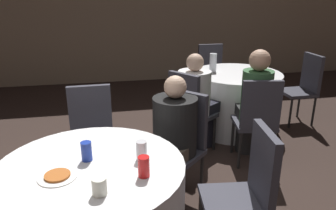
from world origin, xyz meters
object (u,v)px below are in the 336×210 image
(person_white_shirt, at_px, (198,102))
(pizza_plate_near, at_px, (57,176))
(person_black_shirt, at_px, (170,142))
(bottle_far, at_px, (213,62))
(chair_far_southwest, at_px, (188,107))
(chair_far_south, at_px, (257,116))
(chair_near_northeast, at_px, (181,137))
(chair_far_east, at_px, (305,83))
(soda_can_silver, at_px, (141,150))
(table_far, at_px, (235,101))
(chair_near_north, at_px, (92,129))
(chair_near_east, at_px, (249,185))
(person_green_jacket, at_px, (253,106))
(soda_can_red, at_px, (144,167))
(chair_far_north, at_px, (211,70))
(soda_can_blue, at_px, (87,151))

(person_white_shirt, distance_m, pizza_plate_near, 2.04)
(person_black_shirt, xyz_separation_m, bottle_far, (0.86, 1.55, 0.28))
(chair_far_southwest, height_order, person_black_shirt, person_black_shirt)
(person_black_shirt, bearing_deg, chair_far_south, -108.44)
(chair_near_northeast, xyz_separation_m, chair_far_east, (2.00, 1.32, 0.00))
(soda_can_silver, distance_m, bottle_far, 2.40)
(person_black_shirt, relative_size, soda_can_silver, 9.07)
(table_far, distance_m, soda_can_silver, 2.47)
(chair_near_north, distance_m, chair_near_east, 1.50)
(chair_near_east, distance_m, bottle_far, 2.30)
(soda_can_silver, height_order, bottle_far, bottle_far)
(chair_near_east, xyz_separation_m, person_black_shirt, (-0.38, 0.68, 0.02))
(chair_far_southwest, bearing_deg, soda_can_silver, -62.42)
(chair_far_south, relative_size, bottle_far, 4.10)
(chair_near_northeast, relative_size, person_white_shirt, 0.84)
(person_green_jacket, height_order, soda_can_silver, person_green_jacket)
(person_green_jacket, height_order, soda_can_red, person_green_jacket)
(table_far, height_order, person_green_jacket, person_green_jacket)
(chair_far_southwest, height_order, soda_can_red, chair_far_southwest)
(chair_far_east, bearing_deg, person_green_jacket, 125.10)
(person_black_shirt, xyz_separation_m, soda_can_silver, (-0.29, -0.55, 0.23))
(table_far, distance_m, person_black_shirt, 1.82)
(chair_near_northeast, bearing_deg, chair_near_east, 155.18)
(table_far, relative_size, bottle_far, 4.91)
(chair_far_north, relative_size, pizza_plate_near, 4.23)
(pizza_plate_near, distance_m, soda_can_red, 0.49)
(chair_near_east, xyz_separation_m, person_white_shirt, (0.11, 1.60, 0.02))
(chair_far_southwest, distance_m, soda_can_blue, 1.67)
(chair_near_east, relative_size, pizza_plate_near, 4.23)
(person_white_shirt, bearing_deg, chair_far_east, 70.30)
(chair_far_east, relative_size, soda_can_red, 7.64)
(chair_near_east, distance_m, pizza_plate_near, 1.18)
(soda_can_red, bearing_deg, chair_far_southwest, 67.14)
(chair_near_east, height_order, soda_can_blue, chair_near_east)
(table_far, bearing_deg, chair_far_south, -99.77)
(chair_near_east, bearing_deg, person_black_shirt, 35.79)
(chair_far_south, xyz_separation_m, chair_far_north, (0.15, 1.94, 0.00))
(person_green_jacket, xyz_separation_m, soda_can_silver, (-1.29, -1.17, 0.21))
(table_far, height_order, chair_near_east, chair_near_east)
(chair_far_east, xyz_separation_m, soda_can_silver, (-2.41, -1.98, 0.25))
(person_black_shirt, distance_m, soda_can_blue, 0.83)
(bottle_far, bearing_deg, person_black_shirt, -119.11)
(chair_far_east, distance_m, soda_can_red, 3.26)
(bottle_far, bearing_deg, soda_can_silver, -118.78)
(pizza_plate_near, xyz_separation_m, soda_can_red, (0.48, -0.08, 0.05))
(bottle_far, bearing_deg, table_far, -26.77)
(person_green_jacket, bearing_deg, soda_can_blue, -135.84)
(soda_can_blue, bearing_deg, chair_far_south, 30.64)
(person_white_shirt, relative_size, soda_can_red, 9.09)
(person_black_shirt, height_order, soda_can_silver, person_black_shirt)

